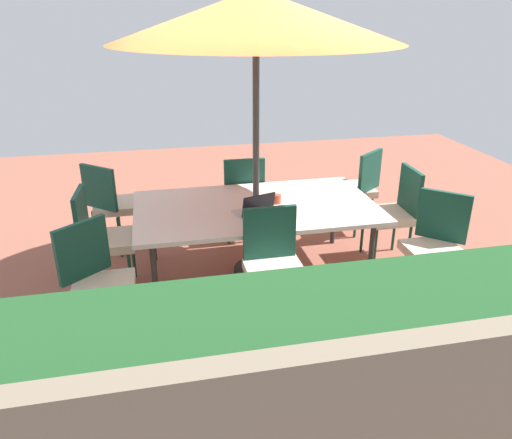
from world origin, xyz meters
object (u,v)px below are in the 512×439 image
Objects in this scene: chair_west at (394,210)px; cup at (277,199)px; dining_table at (256,209)px; chair_north at (274,263)px; patio_umbrella at (256,18)px; chair_southeast at (112,202)px; chair_east at (101,235)px; chair_northeast at (98,279)px; chair_southwest at (357,186)px; laptop at (255,209)px; chair_south at (242,193)px; chair_northwest at (437,243)px.

cup is (1.23, -0.01, 0.21)m from chair_west.
chair_north reaches higher than dining_table.
dining_table is 26.47× the size of cup.
chair_west is (-1.44, -0.01, -0.13)m from dining_table.
patio_umbrella reaches higher than chair_north.
chair_southeast and chair_east have the same top height.
chair_west is at bearing -23.31° from chair_northeast.
dining_table is 2.31× the size of chair_northeast.
chair_southeast and chair_west have the same top height.
chair_southwest is at bearing -171.18° from chair_west.
chair_north is at bearing -117.44° from chair_east.
laptop is at bearing 74.41° from dining_table.
chair_south is at bearing -117.28° from chair_west.
chair_northeast is at bearing -174.16° from chair_east.
chair_southeast is 1.81m from cup.
dining_table is 0.88× the size of patio_umbrella.
chair_southwest is at bearing 48.99° from chair_north.
chair_northwest is at bearing 1.90° from chair_north.
cup is at bearing 103.67° from chair_south.
chair_southeast is 1.00× the size of chair_north.
chair_south and chair_east have the same top height.
dining_table is 0.85m from chair_north.
chair_south and chair_northwest have the same top height.
chair_east reaches higher than cup.
chair_west is at bearing -179.59° from patio_umbrella.
chair_east is at bearing 148.81° from chair_north.
chair_south is 0.86m from cup.
dining_table is 2.31× the size of chair_north.
chair_northeast is at bearing 5.93° from laptop.
patio_umbrella reaches higher than chair_east.
chair_north and chair_west have the same top height.
cup is (-0.19, 0.81, 0.21)m from chair_south.
dining_table is at bearing 4.98° from cup.
chair_northwest and chair_east have the same top height.
chair_northeast is at bearing 49.85° from chair_south.
chair_west is at bearing 179.63° from cup.
patio_umbrella reaches higher than chair_south.
chair_southwest is 2.57× the size of laptop.
cup is at bearing -165.83° from chair_southeast.
chair_southwest is 1.74m from laptop.
chair_northeast is 1.83m from cup.
chair_northeast is 2.18m from chair_south.
cup is at bearing -175.02° from dining_table.
laptop is at bearing -94.98° from chair_east.
chair_northwest is 1.00× the size of chair_west.
chair_north is at bearing -57.23° from chair_west.
patio_umbrella is 2.43m from chair_northeast.
chair_southeast is 3.26m from chair_northwest.
chair_south is 1.00× the size of chair_east.
chair_southeast is 2.57× the size of laptop.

